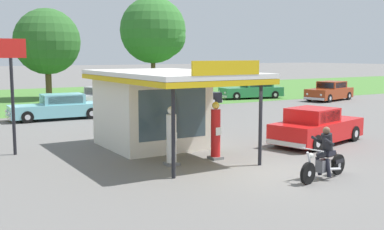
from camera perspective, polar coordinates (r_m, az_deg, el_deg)
name	(u,v)px	position (r m, az deg, el deg)	size (l,w,h in m)	color
ground_plane	(275,172)	(15.35, 9.96, -6.80)	(300.00, 300.00, 0.00)	slate
grass_verge_strip	(42,98)	(42.51, -17.60, 1.95)	(120.00, 24.00, 0.01)	#477A33
service_station_kiosk	(155,104)	(18.85, -4.50, 1.38)	(4.22, 7.45, 3.52)	silver
gas_pump_nearside	(171,138)	(15.92, -2.49, -2.83)	(0.44, 0.44, 1.99)	slate
gas_pump_offside	(216,133)	(16.83, 2.86, -2.17)	(0.44, 0.44, 2.06)	slate
motorcycle_with_rider	(325,158)	(14.74, 15.65, -4.95)	(2.26, 0.76, 1.58)	black
featured_classic_sedan	(316,127)	(20.45, 14.71, -1.44)	(5.09, 2.92, 1.53)	red
parked_car_back_row_left	(187,97)	(33.96, -0.66, 2.21)	(5.69, 2.29, 1.53)	black
parked_car_back_row_centre_right	(58,108)	(28.32, -15.78, 0.85)	(5.50, 2.04, 1.45)	#7AC6D1
parked_car_back_row_centre_left	(252,90)	(40.51, 7.25, 2.97)	(5.69, 2.76, 1.51)	#2D844C
parked_car_back_row_far_left	(99,98)	(33.96, -11.13, 2.01)	(5.14, 2.76, 1.46)	#B7B7BC
parked_car_second_row_spare	(330,92)	(40.08, 16.21, 2.71)	(5.15, 2.97, 1.54)	#993819
tree_oak_far_left	(155,32)	(46.38, -4.45, 9.96)	(6.35, 6.35, 9.19)	brown
tree_oak_centre	(48,43)	(41.38, -16.87, 8.27)	(5.41, 5.41, 7.47)	brown
roadside_pole_sign	(11,75)	(18.57, -20.86, 4.49)	(1.10, 0.12, 4.28)	black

